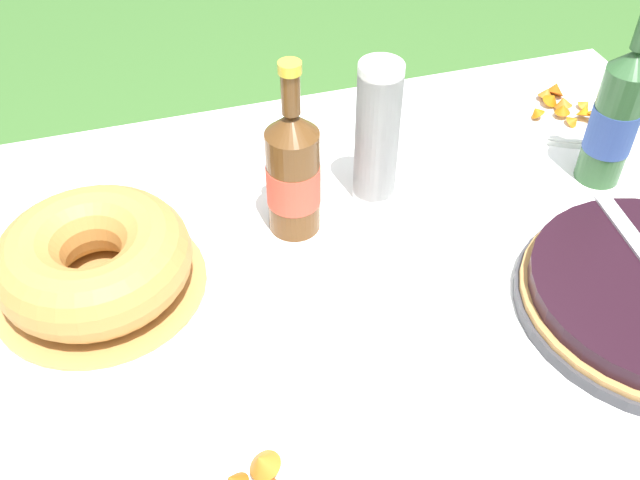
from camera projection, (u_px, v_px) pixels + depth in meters
garden_table at (348, 317)px, 1.13m from camera, size 1.51×1.06×0.74m
tablecloth at (349, 292)px, 1.09m from camera, size 1.52×1.07×0.10m
bundt_cake at (94, 261)px, 1.04m from camera, size 0.32×0.32×0.11m
cup_stack at (377, 134)px, 1.15m from camera, size 0.07×0.07×0.25m
cider_bottle_green at (616, 117)px, 1.19m from camera, size 0.08×0.08×0.33m
cider_bottle_amber at (293, 173)px, 1.10m from camera, size 0.09×0.09×0.30m
snack_plate_left at (563, 110)px, 1.41m from camera, size 0.22×0.22×0.05m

